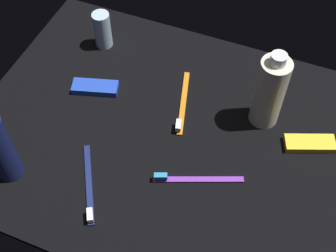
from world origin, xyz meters
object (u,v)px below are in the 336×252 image
at_px(toothbrush_purple, 193,179).
at_px(snack_bar_yellow, 310,143).
at_px(bodywash_bottle, 270,92).
at_px(deodorant_stick, 102,30).
at_px(snack_bar_blue, 95,87).
at_px(toothbrush_orange, 181,105).
at_px(toothbrush_navy, 89,187).

distance_m(toothbrush_purple, snack_bar_yellow, 0.26).
distance_m(bodywash_bottle, deodorant_stick, 0.43).
xyz_separation_m(snack_bar_blue, snack_bar_yellow, (-0.49, -0.03, 0.00)).
relative_size(toothbrush_purple, snack_bar_blue, 1.65).
relative_size(deodorant_stick, snack_bar_blue, 0.90).
bearing_deg(toothbrush_purple, toothbrush_orange, -62.08).
distance_m(toothbrush_purple, snack_bar_blue, 0.32).
bearing_deg(snack_bar_blue, snack_bar_yellow, 166.67).
bearing_deg(toothbrush_purple, snack_bar_yellow, -139.46).
xyz_separation_m(toothbrush_purple, toothbrush_navy, (0.18, 0.09, 0.00)).
height_order(toothbrush_purple, toothbrush_orange, same).
xyz_separation_m(toothbrush_purple, snack_bar_yellow, (-0.20, -0.17, 0.00)).
bearing_deg(toothbrush_orange, toothbrush_purple, 117.92).
bearing_deg(snack_bar_blue, toothbrush_purple, 137.42).
xyz_separation_m(bodywash_bottle, snack_bar_yellow, (-0.11, 0.03, -0.08)).
xyz_separation_m(deodorant_stick, snack_bar_yellow, (-0.53, 0.11, -0.04)).
relative_size(toothbrush_purple, toothbrush_navy, 1.06).
height_order(toothbrush_orange, toothbrush_navy, same).
distance_m(deodorant_stick, toothbrush_orange, 0.28).
bearing_deg(toothbrush_orange, toothbrush_navy, 70.37).
bearing_deg(snack_bar_blue, toothbrush_orange, 170.95).
bearing_deg(bodywash_bottle, toothbrush_purple, 66.57).
height_order(toothbrush_navy, snack_bar_yellow, toothbrush_navy).
distance_m(deodorant_stick, snack_bar_yellow, 0.55).
relative_size(deodorant_stick, toothbrush_purple, 0.55).
height_order(bodywash_bottle, snack_bar_blue, bodywash_bottle).
xyz_separation_m(toothbrush_orange, snack_bar_yellow, (-0.29, -0.00, 0.00)).
height_order(deodorant_stick, toothbrush_purple, deodorant_stick).
bearing_deg(bodywash_bottle, toothbrush_navy, 47.83).
height_order(toothbrush_orange, snack_bar_yellow, toothbrush_orange).
relative_size(snack_bar_blue, snack_bar_yellow, 1.00).
xyz_separation_m(toothbrush_navy, snack_bar_blue, (0.11, -0.23, 0.00)).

